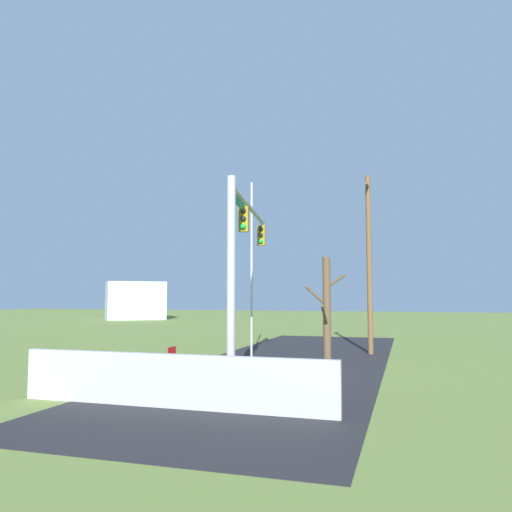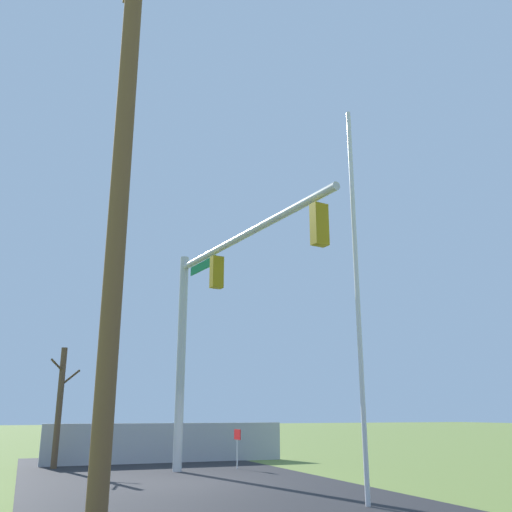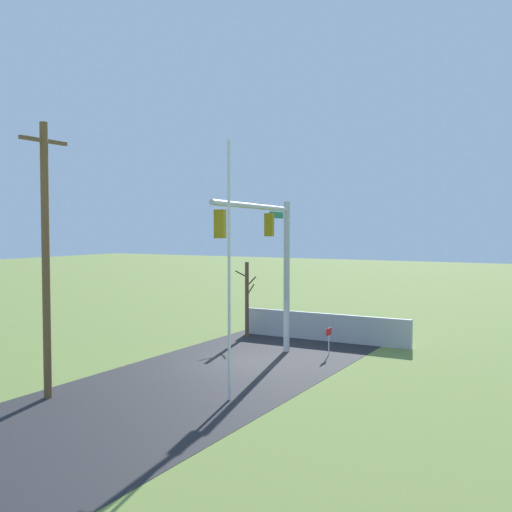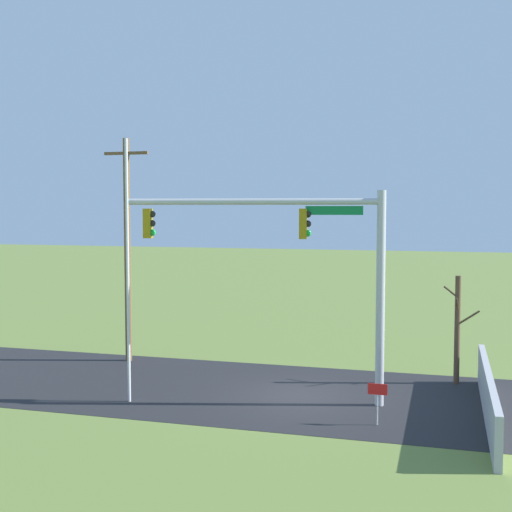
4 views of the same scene
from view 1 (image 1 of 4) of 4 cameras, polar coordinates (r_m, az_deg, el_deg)
The scene contains 10 objects.
ground_plane at distance 18.69m, azimuth 1.57°, elevation -13.51°, with size 160.00×160.00×0.00m, color olive.
road_surface at distance 22.54m, azimuth 4.31°, elevation -11.97°, with size 28.00×8.00×0.01m, color #232326.
sidewalk_corner at distance 15.39m, azimuth -4.24°, elevation -15.40°, with size 6.00×6.00×0.01m, color #B7B5AD.
retaining_fence at distance 13.44m, azimuth -9.79°, elevation -13.95°, with size 0.20×8.80×1.38m, color #A8A8AD.
signal_mast at distance 18.37m, azimuth -1.53°, elevation 1.48°, with size 8.20×1.48×6.82m.
flagpole at distance 24.08m, azimuth -0.51°, elevation -1.43°, with size 0.10×0.10×8.47m, color silver.
utility_pole at distance 25.76m, azimuth 12.86°, elevation -0.47°, with size 1.90×0.26×9.07m.
bare_tree at distance 12.89m, azimuth 8.15°, elevation -8.50°, with size 1.27×1.02×3.88m.
open_sign at distance 16.83m, azimuth -9.66°, elevation -11.31°, with size 0.56×0.04×1.22m.
distant_building at distance 65.40m, azimuth -13.73°, elevation -4.99°, with size 6.61×7.03×4.72m, color silver.
Camera 1 is at (17.81, 4.88, 2.87)m, focal length 34.83 mm.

